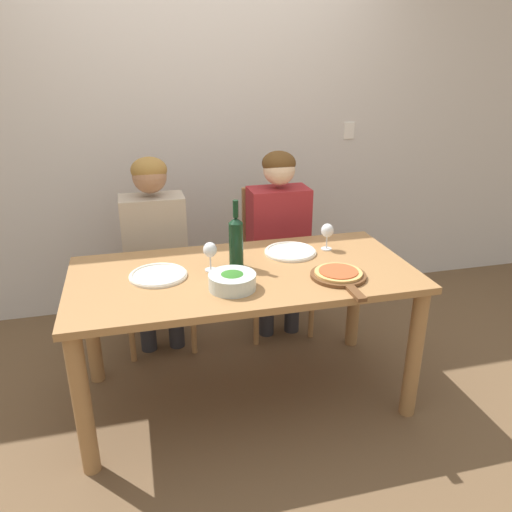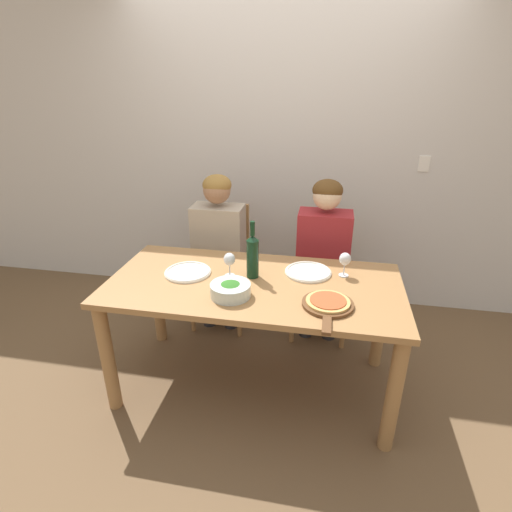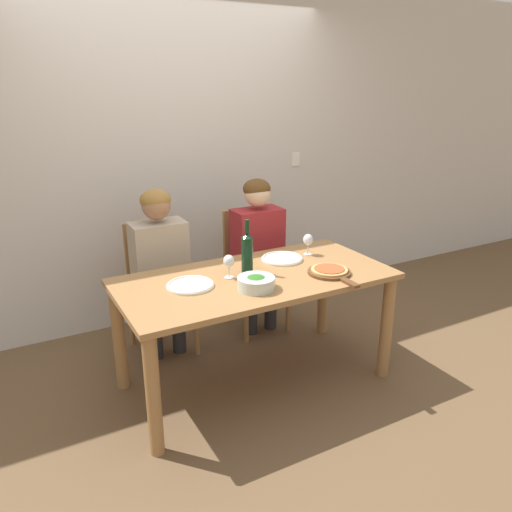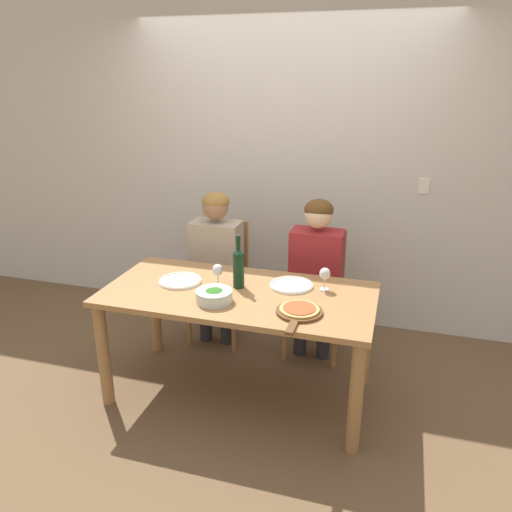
# 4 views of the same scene
# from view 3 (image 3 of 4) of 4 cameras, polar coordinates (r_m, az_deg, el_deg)

# --- Properties ---
(ground_plane) EXTENTS (40.00, 40.00, 0.00)m
(ground_plane) POSITION_cam_3_polar(r_m,az_deg,el_deg) (3.49, -0.06, -13.98)
(ground_plane) COLOR brown
(back_wall) EXTENTS (10.00, 0.06, 2.70)m
(back_wall) POSITION_cam_3_polar(r_m,az_deg,el_deg) (4.13, -8.79, 11.23)
(back_wall) COLOR silver
(back_wall) RESTS_ON ground
(dining_table) EXTENTS (1.73, 0.83, 0.76)m
(dining_table) POSITION_cam_3_polar(r_m,az_deg,el_deg) (3.18, -0.06, -4.28)
(dining_table) COLOR #9E7042
(dining_table) RESTS_ON ground
(chair_left) EXTENTS (0.42, 0.42, 0.96)m
(chair_left) POSITION_cam_3_polar(r_m,az_deg,el_deg) (3.75, -11.21, -3.05)
(chair_left) COLOR #9E7042
(chair_left) RESTS_ON ground
(chair_right) EXTENTS (0.42, 0.42, 0.96)m
(chair_right) POSITION_cam_3_polar(r_m,az_deg,el_deg) (4.03, -0.52, -1.06)
(chair_right) COLOR #9E7042
(chair_right) RESTS_ON ground
(person_woman) EXTENTS (0.47, 0.51, 1.23)m
(person_woman) POSITION_cam_3_polar(r_m,az_deg,el_deg) (3.56, -10.87, -0.26)
(person_woman) COLOR #28282D
(person_woman) RESTS_ON ground
(person_man) EXTENTS (0.47, 0.51, 1.23)m
(person_man) POSITION_cam_3_polar(r_m,az_deg,el_deg) (3.86, 0.28, 1.62)
(person_man) COLOR #28282D
(person_man) RESTS_ON ground
(wine_bottle) EXTENTS (0.07, 0.07, 0.35)m
(wine_bottle) POSITION_cam_3_polar(r_m,az_deg,el_deg) (3.14, -1.02, 0.43)
(wine_bottle) COLOR black
(wine_bottle) RESTS_ON dining_table
(broccoli_bowl) EXTENTS (0.22, 0.22, 0.08)m
(broccoli_bowl) POSITION_cam_3_polar(r_m,az_deg,el_deg) (2.93, 0.01, -3.09)
(broccoli_bowl) COLOR silver
(broccoli_bowl) RESTS_ON dining_table
(dinner_plate_left) EXTENTS (0.28, 0.28, 0.02)m
(dinner_plate_left) POSITION_cam_3_polar(r_m,az_deg,el_deg) (3.00, -7.52, -3.31)
(dinner_plate_left) COLOR silver
(dinner_plate_left) RESTS_ON dining_table
(dinner_plate_right) EXTENTS (0.28, 0.28, 0.02)m
(dinner_plate_right) POSITION_cam_3_polar(r_m,az_deg,el_deg) (3.42, 3.00, -0.28)
(dinner_plate_right) COLOR silver
(dinner_plate_right) RESTS_ON dining_table
(pizza_on_board) EXTENTS (0.27, 0.41, 0.04)m
(pizza_on_board) POSITION_cam_3_polar(r_m,az_deg,el_deg) (3.20, 8.48, -1.78)
(pizza_on_board) COLOR brown
(pizza_on_board) RESTS_ON dining_table
(wine_glass_left) EXTENTS (0.07, 0.07, 0.15)m
(wine_glass_left) POSITION_cam_3_polar(r_m,az_deg,el_deg) (3.07, -3.13, -0.70)
(wine_glass_left) COLOR silver
(wine_glass_left) RESTS_ON dining_table
(wine_glass_right) EXTENTS (0.07, 0.07, 0.15)m
(wine_glass_right) POSITION_cam_3_polar(r_m,az_deg,el_deg) (3.51, 5.97, 1.77)
(wine_glass_right) COLOR silver
(wine_glass_right) RESTS_ON dining_table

